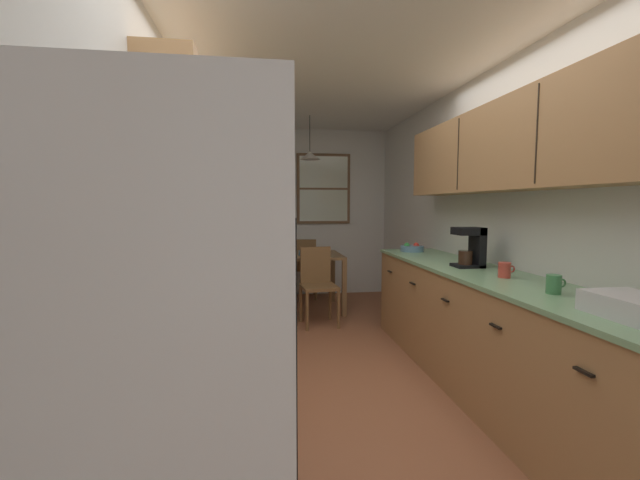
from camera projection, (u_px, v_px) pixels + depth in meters
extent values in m
plane|color=#995B3D|center=(332.00, 355.00, 3.76)|extent=(12.00, 12.00, 0.00)
cube|color=silver|center=(178.00, 219.00, 3.46)|extent=(0.10, 9.00, 2.55)
cube|color=silver|center=(471.00, 218.00, 3.85)|extent=(0.10, 9.00, 2.55)
cube|color=silver|center=(303.00, 213.00, 6.26)|extent=(4.40, 0.10, 2.55)
cube|color=white|center=(333.00, 69.00, 3.54)|extent=(4.40, 9.00, 0.08)
cube|color=silver|center=(171.00, 375.00, 1.27)|extent=(0.73, 0.72, 1.72)
cube|color=black|center=(288.00, 384.00, 1.33)|extent=(0.01, 0.01, 1.55)
cube|color=black|center=(293.00, 389.00, 1.29)|extent=(0.02, 0.02, 1.10)
cube|color=black|center=(292.00, 378.00, 1.37)|extent=(0.02, 0.02, 1.10)
cube|color=black|center=(292.00, 333.00, 1.15)|extent=(0.01, 0.15, 0.22)
cube|color=beige|center=(284.00, 216.00, 1.48)|extent=(0.01, 0.05, 0.07)
cube|color=silver|center=(193.00, 397.00, 1.99)|extent=(0.62, 0.64, 0.90)
cube|color=black|center=(257.00, 398.00, 2.04)|extent=(0.01, 0.45, 0.30)
cube|color=silver|center=(262.00, 358.00, 2.03)|extent=(0.02, 0.51, 0.02)
cube|color=black|center=(190.00, 306.00, 1.95)|extent=(0.59, 0.61, 0.02)
cube|color=silver|center=(128.00, 289.00, 1.90)|extent=(0.06, 0.64, 0.20)
cylinder|color=#2D2D2D|center=(152.00, 311.00, 1.79)|extent=(0.15, 0.15, 0.01)
cylinder|color=#2D2D2D|center=(167.00, 297.00, 2.07)|extent=(0.15, 0.15, 0.01)
cylinder|color=#2D2D2D|center=(217.00, 309.00, 1.83)|extent=(0.15, 0.15, 0.01)
cylinder|color=#2D2D2D|center=(222.00, 295.00, 2.11)|extent=(0.15, 0.15, 0.01)
cube|color=silver|center=(159.00, 153.00, 1.87)|extent=(0.38, 0.57, 0.31)
cube|color=black|center=(200.00, 152.00, 1.84)|extent=(0.01, 0.34, 0.20)
cube|color=#2D2D33|center=(207.00, 158.00, 2.09)|extent=(0.01, 0.11, 0.20)
cube|color=#A87A4C|center=(218.00, 324.00, 3.26)|extent=(0.60, 1.91, 0.87)
cube|color=#7AA87A|center=(217.00, 269.00, 3.22)|extent=(0.63, 1.93, 0.03)
cube|color=black|center=(255.00, 311.00, 2.65)|extent=(0.02, 0.10, 0.01)
cube|color=black|center=(257.00, 291.00, 3.28)|extent=(0.02, 0.10, 0.01)
cube|color=black|center=(257.00, 277.00, 3.91)|extent=(0.02, 0.10, 0.01)
cube|color=#A87A4C|center=(194.00, 142.00, 3.07)|extent=(0.32, 2.01, 0.74)
cube|color=#2D2319|center=(211.00, 135.00, 2.76)|extent=(0.01, 0.01, 0.68)
cube|color=#2D2319|center=(221.00, 149.00, 3.42)|extent=(0.01, 0.01, 0.68)
cube|color=#A87A4C|center=(483.00, 333.00, 3.02)|extent=(0.60, 3.22, 0.87)
cube|color=#7AA87A|center=(485.00, 274.00, 2.98)|extent=(0.63, 3.24, 0.03)
cube|color=black|center=(584.00, 372.00, 1.68)|extent=(0.02, 0.10, 0.01)
cube|color=black|center=(495.00, 326.00, 2.32)|extent=(0.02, 0.10, 0.01)
cube|color=black|center=(445.00, 300.00, 2.95)|extent=(0.02, 0.10, 0.01)
cube|color=black|center=(412.00, 283.00, 3.59)|extent=(0.02, 0.10, 0.01)
cube|color=black|center=(390.00, 272.00, 4.23)|extent=(0.02, 0.10, 0.01)
cube|color=#A87A4C|center=(512.00, 146.00, 2.87)|extent=(0.32, 2.92, 0.63)
cube|color=#2D2319|center=(537.00, 134.00, 2.38)|extent=(0.01, 0.01, 0.58)
cube|color=#2D2319|center=(458.00, 154.00, 3.33)|extent=(0.01, 0.01, 0.58)
cube|color=brown|center=(310.00, 255.00, 5.33)|extent=(0.82, 0.86, 0.03)
cube|color=brown|center=(283.00, 290.00, 4.92)|extent=(0.06, 0.06, 0.72)
cube|color=brown|center=(344.00, 288.00, 5.03)|extent=(0.06, 0.06, 0.72)
cube|color=brown|center=(280.00, 278.00, 5.71)|extent=(0.06, 0.06, 0.72)
cube|color=brown|center=(333.00, 277.00, 5.82)|extent=(0.06, 0.06, 0.72)
cube|color=brown|center=(319.00, 287.00, 4.66)|extent=(0.44, 0.44, 0.04)
cube|color=brown|center=(315.00, 265.00, 4.82)|extent=(0.37, 0.07, 0.45)
cylinder|color=brown|center=(339.00, 310.00, 4.55)|extent=(0.04, 0.04, 0.43)
cylinder|color=brown|center=(307.00, 312.00, 4.46)|extent=(0.04, 0.04, 0.43)
cylinder|color=brown|center=(330.00, 302.00, 4.90)|extent=(0.04, 0.04, 0.43)
cylinder|color=brown|center=(301.00, 304.00, 4.81)|extent=(0.04, 0.04, 0.43)
cube|color=brown|center=(303.00, 268.00, 6.06)|extent=(0.43, 0.43, 0.04)
cube|color=brown|center=(303.00, 255.00, 5.86)|extent=(0.37, 0.06, 0.45)
cylinder|color=brown|center=(291.00, 281.00, 6.25)|extent=(0.04, 0.04, 0.43)
cylinder|color=brown|center=(315.00, 281.00, 6.27)|extent=(0.04, 0.04, 0.43)
cylinder|color=brown|center=(291.00, 286.00, 5.88)|extent=(0.04, 0.04, 0.43)
cylinder|color=brown|center=(316.00, 286.00, 5.91)|extent=(0.04, 0.04, 0.43)
cylinder|color=black|center=(310.00, 134.00, 5.20)|extent=(0.01, 0.01, 0.46)
cone|color=#B7B2A8|center=(310.00, 156.00, 5.22)|extent=(0.26, 0.26, 0.10)
sphere|color=white|center=(310.00, 154.00, 5.22)|extent=(0.06, 0.06, 0.06)
cube|color=brown|center=(324.00, 189.00, 6.21)|extent=(0.83, 0.04, 1.07)
cube|color=silver|center=(324.00, 189.00, 6.19)|extent=(0.75, 0.01, 0.99)
cube|color=brown|center=(324.00, 189.00, 6.19)|extent=(0.75, 0.02, 0.03)
cylinder|color=white|center=(257.00, 302.00, 4.62)|extent=(0.35, 0.35, 0.57)
cylinder|color=#265999|center=(206.00, 271.00, 2.57)|extent=(0.13, 0.13, 0.15)
cylinder|color=white|center=(205.00, 258.00, 2.57)|extent=(0.13, 0.13, 0.02)
cube|color=white|center=(264.00, 370.00, 2.20)|extent=(0.02, 0.16, 0.24)
cube|color=black|center=(467.00, 266.00, 3.23)|extent=(0.22, 0.18, 0.02)
cube|color=black|center=(477.00, 247.00, 3.23)|extent=(0.06, 0.18, 0.32)
cube|color=black|center=(469.00, 231.00, 3.21)|extent=(0.22, 0.18, 0.06)
cylinder|color=#331E14|center=(465.00, 257.00, 3.22)|extent=(0.11, 0.11, 0.11)
cylinder|color=#3F7F4C|center=(554.00, 284.00, 2.25)|extent=(0.08, 0.08, 0.11)
torus|color=#3F7F4C|center=(562.00, 283.00, 2.26)|extent=(0.05, 0.01, 0.05)
cylinder|color=#BF3F33|center=(504.00, 270.00, 2.76)|extent=(0.08, 0.08, 0.11)
torus|color=#BF3F33|center=(512.00, 269.00, 2.77)|extent=(0.05, 0.01, 0.05)
cylinder|color=#597F9E|center=(412.00, 249.00, 4.33)|extent=(0.25, 0.25, 0.06)
cylinder|color=black|center=(412.00, 247.00, 4.33)|extent=(0.20, 0.20, 0.03)
sphere|color=red|center=(416.00, 245.00, 4.35)|extent=(0.06, 0.06, 0.06)
sphere|color=green|center=(407.00, 245.00, 4.33)|extent=(0.06, 0.06, 0.06)
cube|color=silver|center=(633.00, 306.00, 1.78)|extent=(0.28, 0.34, 0.10)
cylinder|color=#4C7299|center=(305.00, 253.00, 5.22)|extent=(0.18, 0.18, 0.06)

